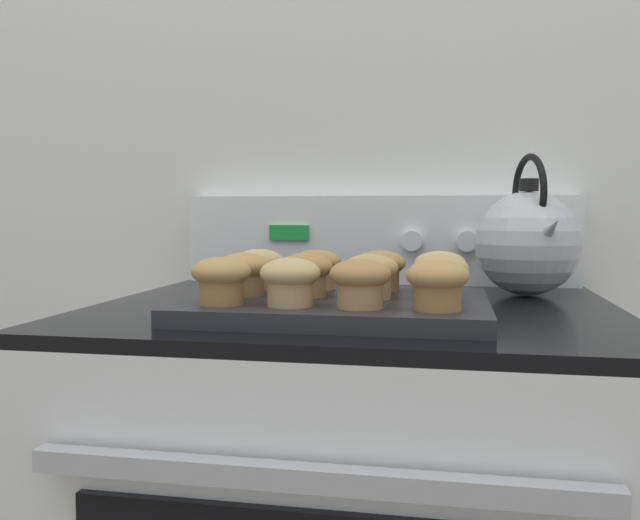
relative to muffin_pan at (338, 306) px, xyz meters
The scene contains 16 objects.
wall_back 0.54m from the muffin_pan, 88.84° to the left, with size 8.00×0.05×2.40m.
control_panel 0.41m from the muffin_pan, 88.49° to the left, with size 0.73×0.07×0.16m.
muffin_pan is the anchor object (origin of this frame).
muffin_r0_c0 0.16m from the muffin_pan, 146.00° to the right, with size 0.07×0.07×0.06m.
muffin_r0_c1 0.11m from the muffin_pan, 116.87° to the right, with size 0.07×0.07×0.06m.
muffin_r0_c2 0.10m from the muffin_pan, 64.79° to the right, with size 0.07×0.07×0.06m.
muffin_r0_c3 0.16m from the muffin_pan, 34.04° to the right, with size 0.07×0.07×0.06m.
muffin_r1_c0 0.14m from the muffin_pan, behind, with size 0.07×0.07×0.06m.
muffin_r1_c1 0.06m from the muffin_pan, behind, with size 0.07×0.07×0.06m.
muffin_r1_c2 0.06m from the muffin_pan, ahead, with size 0.07×0.07×0.06m.
muffin_r1_c3 0.14m from the muffin_pan, ahead, with size 0.07×0.07×0.06m.
muffin_r2_c0 0.16m from the muffin_pan, 147.33° to the left, with size 0.07×0.07×0.06m.
muffin_r2_c1 0.11m from the muffin_pan, 118.06° to the left, with size 0.07×0.07×0.06m.
muffin_r2_c2 0.11m from the muffin_pan, 61.83° to the left, with size 0.07×0.07×0.06m.
muffin_r2_c3 0.16m from the muffin_pan, 33.27° to the left, with size 0.07×0.07×0.06m.
tea_kettle 0.38m from the muffin_pan, 43.76° to the left, with size 0.17×0.20×0.23m.
Camera 1 is at (0.14, -0.64, 1.03)m, focal length 38.00 mm.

